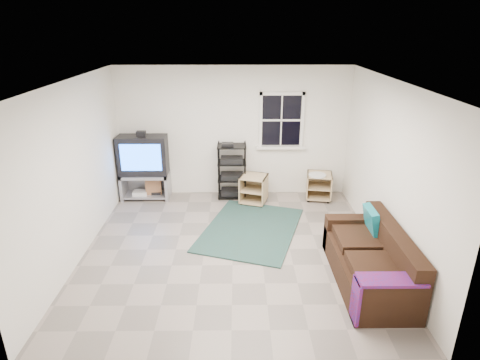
{
  "coord_description": "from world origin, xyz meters",
  "views": [
    {
      "loc": [
        0.06,
        -5.49,
        3.33
      ],
      "look_at": [
        0.12,
        0.4,
        1.02
      ],
      "focal_mm": 30.0,
      "sensor_mm": 36.0,
      "label": 1
    }
  ],
  "objects_px": {
    "av_rack": "(232,174)",
    "side_table_left": "(254,188)",
    "side_table_right": "(319,184)",
    "sofa": "(371,262)",
    "tv_unit": "(144,162)"
  },
  "relations": [
    {
      "from": "av_rack",
      "to": "side_table_left",
      "type": "relative_size",
      "value": 1.88
    },
    {
      "from": "side_table_left",
      "to": "side_table_right",
      "type": "distance_m",
      "value": 1.32
    },
    {
      "from": "tv_unit",
      "to": "side_table_left",
      "type": "distance_m",
      "value": 2.25
    },
    {
      "from": "av_rack",
      "to": "sofa",
      "type": "height_order",
      "value": "av_rack"
    },
    {
      "from": "side_table_right",
      "to": "sofa",
      "type": "xyz_separation_m",
      "value": [
        0.17,
        -2.82,
        -0.01
      ]
    },
    {
      "from": "sofa",
      "to": "side_table_right",
      "type": "bearing_deg",
      "value": 93.51
    },
    {
      "from": "side_table_left",
      "to": "sofa",
      "type": "distance_m",
      "value": 3.03
    },
    {
      "from": "tv_unit",
      "to": "side_table_right",
      "type": "xyz_separation_m",
      "value": [
        3.49,
        -0.07,
        -0.45
      ]
    },
    {
      "from": "tv_unit",
      "to": "side_table_right",
      "type": "relative_size",
      "value": 2.48
    },
    {
      "from": "side_table_left",
      "to": "side_table_right",
      "type": "bearing_deg",
      "value": 7.47
    },
    {
      "from": "tv_unit",
      "to": "side_table_left",
      "type": "relative_size",
      "value": 2.31
    },
    {
      "from": "side_table_left",
      "to": "av_rack",
      "type": "bearing_deg",
      "value": 147.91
    },
    {
      "from": "av_rack",
      "to": "side_table_left",
      "type": "distance_m",
      "value": 0.55
    },
    {
      "from": "side_table_left",
      "to": "side_table_right",
      "type": "xyz_separation_m",
      "value": [
        1.31,
        0.17,
        0.01
      ]
    },
    {
      "from": "av_rack",
      "to": "sofa",
      "type": "xyz_separation_m",
      "value": [
        1.92,
        -2.92,
        -0.19
      ]
    }
  ]
}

